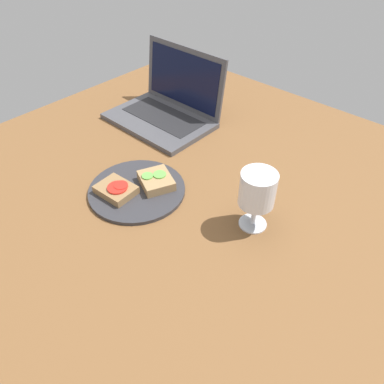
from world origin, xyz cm
name	(u,v)px	position (x,y,z in cm)	size (l,w,h in cm)	color
wooden_table	(184,199)	(0.00, 0.00, 1.50)	(140.00, 140.00, 3.00)	brown
plate	(137,190)	(-9.88, -7.39, 3.51)	(25.33, 25.33, 1.02)	#333338
sandwich_with_tomato	(116,189)	(-12.35, -11.99, 5.20)	(10.11, 8.18, 2.66)	#937047
sandwich_with_cucumber	(156,180)	(-7.32, -2.73, 5.34)	(11.57, 10.90, 2.90)	#A88456
wine_glass	(257,192)	(19.62, 3.23, 13.33)	(8.27, 8.27, 15.16)	white
laptop	(167,107)	(-31.02, 24.95, 7.34)	(34.01, 25.40, 21.72)	#4C4C51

